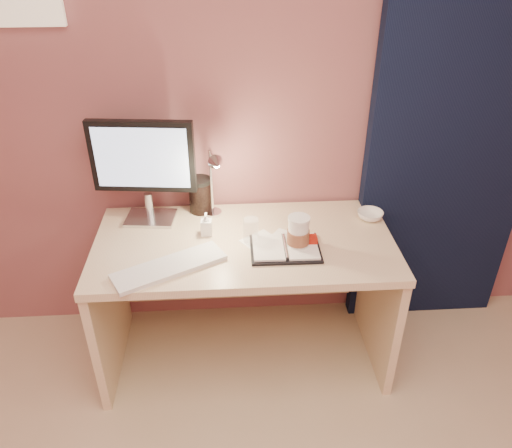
{
  "coord_description": "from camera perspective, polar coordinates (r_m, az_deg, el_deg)",
  "views": [
    {
      "loc": [
        -0.07,
        -0.56,
        2.02
      ],
      "look_at": [
        0.05,
        1.33,
        0.85
      ],
      "focal_mm": 35.0,
      "sensor_mm": 36.0,
      "label": 1
    }
  ],
  "objects": [
    {
      "name": "dark_jar",
      "position": [
        2.54,
        -6.37,
        3.11
      ],
      "size": [
        0.12,
        0.12,
        0.16
      ],
      "primitive_type": "cylinder",
      "color": "black",
      "rests_on": "desk"
    },
    {
      "name": "paper_c",
      "position": [
        2.32,
        0.68,
        -2.06
      ],
      "size": [
        0.22,
        0.22,
        0.0
      ],
      "primitive_type": "cube",
      "rotation": [
        0.0,
        0.0,
        0.63
      ],
      "color": "white",
      "rests_on": "desk"
    },
    {
      "name": "paper_b",
      "position": [
        2.33,
        3.45,
        -1.96
      ],
      "size": [
        0.23,
        0.23,
        0.0
      ],
      "primitive_type": "cube",
      "rotation": [
        0.0,
        0.0,
        -0.62
      ],
      "color": "white",
      "rests_on": "desk"
    },
    {
      "name": "bowl",
      "position": [
        2.55,
        12.91,
        0.98
      ],
      "size": [
        0.16,
        0.16,
        0.04
      ],
      "primitive_type": "imported",
      "rotation": [
        0.0,
        0.0,
        -0.3
      ],
      "color": "white",
      "rests_on": "desk"
    },
    {
      "name": "planner",
      "position": [
        2.26,
        3.56,
        -2.68
      ],
      "size": [
        0.32,
        0.24,
        0.05
      ],
      "rotation": [
        0.0,
        0.0,
        -0.01
      ],
      "color": "black",
      "rests_on": "desk"
    },
    {
      "name": "desk_lamp",
      "position": [
        2.35,
        -5.72,
        5.0
      ],
      "size": [
        0.12,
        0.24,
        0.38
      ],
      "rotation": [
        0.0,
        0.0,
        0.21
      ],
      "color": "silver",
      "rests_on": "desk"
    },
    {
      "name": "room",
      "position": [
        2.63,
        19.82,
        10.16
      ],
      "size": [
        3.5,
        3.5,
        3.5
      ],
      "color": "#C6B28E",
      "rests_on": "ground"
    },
    {
      "name": "monitor",
      "position": [
        2.4,
        -12.71,
        6.83
      ],
      "size": [
        0.49,
        0.2,
        0.52
      ],
      "rotation": [
        0.0,
        0.0,
        -0.11
      ],
      "color": "silver",
      "rests_on": "desk"
    },
    {
      "name": "lotion_bottle",
      "position": [
        2.36,
        -5.7,
        0.01
      ],
      "size": [
        0.05,
        0.05,
        0.11
      ],
      "primitive_type": "imported",
      "rotation": [
        0.0,
        0.0,
        -0.05
      ],
      "color": "white",
      "rests_on": "desk"
    },
    {
      "name": "clear_cup",
      "position": [
        2.29,
        -0.59,
        -0.78
      ],
      "size": [
        0.07,
        0.07,
        0.12
      ],
      "primitive_type": "cylinder",
      "color": "white",
      "rests_on": "desk"
    },
    {
      "name": "desk",
      "position": [
        2.52,
        -1.35,
        -5.27
      ],
      "size": [
        1.4,
        0.7,
        0.73
      ],
      "color": "beige",
      "rests_on": "ground"
    },
    {
      "name": "keyboard",
      "position": [
        2.18,
        -9.86,
        -4.85
      ],
      "size": [
        0.5,
        0.36,
        0.02
      ],
      "primitive_type": "cube",
      "rotation": [
        0.0,
        0.0,
        0.49
      ],
      "color": "white",
      "rests_on": "desk"
    },
    {
      "name": "coffee_cup",
      "position": [
        2.24,
        4.86,
        -1.15
      ],
      "size": [
        0.1,
        0.1,
        0.16
      ],
      "color": "white",
      "rests_on": "desk"
    }
  ]
}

